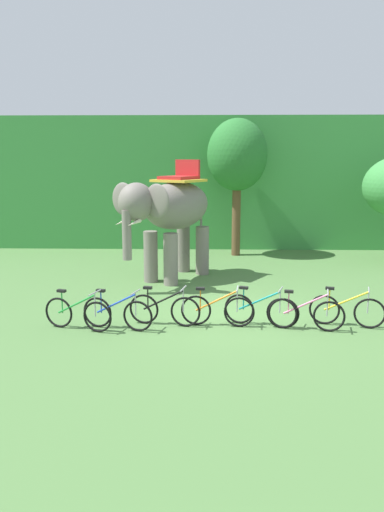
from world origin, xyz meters
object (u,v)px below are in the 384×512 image
object	(u,v)px
tree_center_left	(237,156)
bike_pink	(306,314)
bike_black	(164,309)
bike_orange	(217,310)
bike_green	(78,313)
elephant	(171,211)
bike_yellow	(347,310)
bike_blue	(117,313)
bike_teal	(260,310)

from	to	relation	value
tree_center_left	bike_pink	bearing A→B (deg)	-83.30
bike_black	bike_orange	bearing A→B (deg)	-1.22
tree_center_left	bike_green	world-z (taller)	tree_center_left
elephant	bike_black	xyz separation A→B (m)	(0.14, -4.53, -1.82)
bike_pink	bike_yellow	bearing A→B (deg)	15.91
elephant	bike_black	world-z (taller)	elephant
elephant	bike_black	bearing A→B (deg)	-88.24
elephant	bike_pink	world-z (taller)	elephant
bike_blue	bike_orange	bearing A→B (deg)	7.31
bike_orange	bike_yellow	size ratio (longest dim) A/B	1.03
bike_orange	bike_pink	xyz separation A→B (m)	(1.99, -0.23, 0.00)
bike_blue	bike_black	distance (m)	1.09
bike_orange	bike_teal	size ratio (longest dim) A/B	1.04
bike_black	bike_yellow	size ratio (longest dim) A/B	1.02
bike_teal	bike_yellow	world-z (taller)	same
elephant	bike_teal	bearing A→B (deg)	-62.48
bike_teal	bike_black	bearing A→B (deg)	-179.77
bike_black	bike_teal	size ratio (longest dim) A/B	1.03
bike_orange	tree_center_left	bearing A→B (deg)	83.99
elephant	bike_blue	distance (m)	5.25
bike_teal	bike_pink	bearing A→B (deg)	-14.64
bike_teal	bike_yellow	size ratio (longest dim) A/B	0.99
tree_center_left	bike_teal	distance (m)	9.47
bike_blue	bike_teal	distance (m)	3.27
bike_orange	bike_yellow	xyz separation A→B (m)	(2.98, 0.05, 0.00)
elephant	bike_orange	bearing A→B (deg)	-73.28
elephant	bike_green	distance (m)	5.53
bike_black	bike_pink	bearing A→B (deg)	-4.51
bike_blue	bike_teal	bearing A→B (deg)	5.72
tree_center_left	bike_yellow	distance (m)	9.67
bike_green	bike_orange	xyz separation A→B (m)	(3.16, 0.35, 0.00)
bike_blue	bike_teal	xyz separation A→B (m)	(3.26, 0.33, 0.00)
bike_black	bike_teal	xyz separation A→B (m)	(2.21, 0.01, 0.00)
bike_blue	bike_black	size ratio (longest dim) A/B	0.98
bike_pink	tree_center_left	bearing A→B (deg)	96.70
elephant	tree_center_left	bearing A→B (deg)	61.75
bike_teal	bike_yellow	xyz separation A→B (m)	(1.99, 0.02, 0.00)
bike_green	bike_orange	size ratio (longest dim) A/B	0.96
bike_orange	bike_teal	bearing A→B (deg)	2.04
elephant	bike_green	world-z (taller)	elephant
tree_center_left	bike_teal	xyz separation A→B (m)	(0.06, -8.79, -3.51)
bike_orange	bike_teal	distance (m)	0.99
bike_black	bike_yellow	world-z (taller)	same
bike_orange	bike_black	bearing A→B (deg)	178.78
bike_black	bike_orange	size ratio (longest dim) A/B	0.99
bike_teal	bike_blue	bearing A→B (deg)	-174.28
bike_green	bike_pink	xyz separation A→B (m)	(5.15, 0.13, 0.00)
bike_orange	bike_pink	world-z (taller)	same
elephant	bike_yellow	world-z (taller)	elephant
tree_center_left	bike_pink	world-z (taller)	tree_center_left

